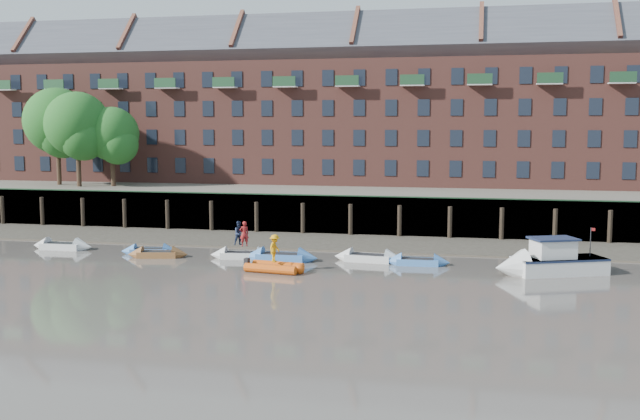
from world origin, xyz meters
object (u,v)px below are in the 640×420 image
(rowboat_5, at_px, (369,258))
(person_rib_crew, at_px, (275,248))
(rowboat_0, at_px, (62,246))
(rowboat_6, at_px, (418,262))
(person_rower_b, at_px, (239,233))
(rowboat_1, at_px, (150,251))
(rowboat_3, at_px, (242,255))
(rowboat_4, at_px, (281,257))
(motor_launch, at_px, (542,263))
(rowboat_2, at_px, (158,254))
(rib_tender, at_px, (276,267))
(person_rower_a, at_px, (244,234))

(rowboat_5, bearing_deg, person_rib_crew, -132.50)
(rowboat_0, bearing_deg, rowboat_6, -2.11)
(rowboat_5, height_order, person_rower_b, person_rower_b)
(rowboat_1, bearing_deg, rowboat_3, -13.99)
(rowboat_3, height_order, person_rib_crew, person_rib_crew)
(rowboat_4, relative_size, motor_launch, 0.69)
(rowboat_0, relative_size, person_rower_b, 2.80)
(rowboat_0, xyz_separation_m, motor_launch, (33.45, -2.17, 0.49))
(rowboat_2, bearing_deg, rowboat_0, 156.86)
(rowboat_1, relative_size, rib_tender, 1.10)
(rowboat_5, bearing_deg, rib_tender, -131.15)
(person_rower_a, distance_m, person_rib_crew, 5.06)
(person_rower_a, xyz_separation_m, person_rib_crew, (3.23, -3.89, -0.25))
(person_rower_a, height_order, person_rower_b, person_rower_a)
(rowboat_2, distance_m, person_rib_crew, 9.77)
(rowboat_3, distance_m, person_rower_b, 1.51)
(rowboat_1, height_order, rowboat_6, rowboat_6)
(rowboat_3, relative_size, rowboat_4, 0.89)
(rowboat_3, xyz_separation_m, rowboat_5, (8.58, 0.70, 0.02))
(person_rib_crew, bearing_deg, person_rower_b, 50.24)
(rowboat_6, xyz_separation_m, person_rib_crew, (-8.45, -4.05, 1.24))
(rowboat_4, xyz_separation_m, rib_tender, (0.71, -3.69, 0.02))
(person_rower_a, relative_size, person_rower_b, 1.03)
(rowboat_5, xyz_separation_m, rowboat_6, (3.29, -0.58, -0.03))
(rowboat_0, height_order, rowboat_4, rowboat_4)
(rowboat_0, relative_size, rowboat_5, 0.96)
(rowboat_1, bearing_deg, rowboat_2, -56.91)
(rowboat_1, distance_m, person_rower_a, 7.22)
(rib_tender, bearing_deg, person_rib_crew, 150.56)
(person_rower_b, relative_size, person_rib_crew, 0.97)
(rowboat_5, xyz_separation_m, person_rower_b, (-8.84, -0.41, 1.44))
(rowboat_6, bearing_deg, rib_tender, -155.57)
(rowboat_3, height_order, person_rower_a, person_rower_a)
(rowboat_3, xyz_separation_m, person_rower_b, (-0.26, 0.29, 1.46))
(person_rower_b, bearing_deg, rowboat_1, 143.15)
(motor_launch, xyz_separation_m, person_rib_crew, (-16.06, -2.55, 0.73))
(rib_tender, distance_m, person_rower_b, 5.93)
(rowboat_1, relative_size, person_rower_a, 2.44)
(rib_tender, relative_size, person_rib_crew, 2.21)
(rib_tender, distance_m, person_rib_crew, 1.19)
(rowboat_6, bearing_deg, rowboat_4, -179.19)
(rowboat_6, relative_size, rib_tender, 1.11)
(person_rower_a, bearing_deg, rowboat_3, -43.93)
(rowboat_2, distance_m, rib_tender, 9.85)
(rowboat_2, bearing_deg, rowboat_3, -3.55)
(rowboat_6, xyz_separation_m, person_rower_a, (-11.68, -0.16, 1.49))
(rowboat_5, distance_m, person_rower_a, 8.55)
(rib_tender, bearing_deg, rowboat_2, 169.87)
(rowboat_4, height_order, rib_tender, rowboat_4)
(rowboat_2, bearing_deg, rowboat_1, 123.07)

